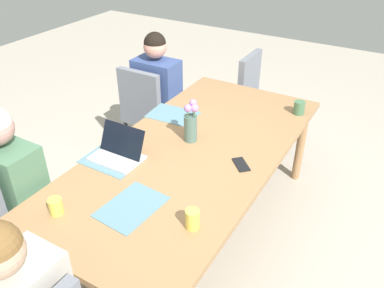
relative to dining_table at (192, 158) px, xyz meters
name	(u,v)px	position (x,y,z in m)	size (l,w,h in m)	color
ground_plane	(192,231)	(0.00, 0.00, -0.67)	(10.00, 10.00, 0.00)	#B2A899
dining_table	(192,158)	(0.00, 0.00, 0.00)	(2.28, 1.08, 0.73)	#9E754C
chair_near_left_near	(3,210)	(0.87, -0.86, -0.17)	(0.44, 0.44, 0.90)	slate
person_near_left_near	(18,203)	(0.80, -0.80, -0.14)	(0.36, 0.40, 1.19)	#2D2D33
chair_near_left_far	(148,108)	(-0.72, -0.89, -0.17)	(0.44, 0.44, 0.90)	slate
person_near_left_far	(158,104)	(-0.80, -0.83, -0.14)	(0.36, 0.40, 1.19)	#2D2D33
chair_head_left_right_near	(259,97)	(-1.48, -0.10, -0.17)	(0.44, 0.44, 0.90)	slate
flower_vase	(191,123)	(-0.11, -0.07, 0.20)	(0.12, 0.10, 0.29)	#4C6B60
placemat_near_left_near	(112,160)	(0.36, -0.38, 0.07)	(0.36, 0.26, 0.00)	slate
placemat_head_right_left_mid	(131,206)	(0.65, 0.00, 0.07)	(0.36, 0.26, 0.00)	slate
placemat_near_left_far	(173,115)	(-0.36, -0.38, 0.07)	(0.36, 0.26, 0.00)	slate
laptop_near_left_near	(118,153)	(0.31, -0.36, 0.11)	(0.22, 0.32, 0.20)	silver
coffee_mug_near_left	(192,219)	(0.62, 0.36, 0.12)	(0.07, 0.07, 0.11)	#DBC64C
coffee_mug_near_right	(56,206)	(0.89, -0.31, 0.11)	(0.07, 0.07, 0.09)	#DBC64C
coffee_mug_centre_left	(299,108)	(-0.86, 0.45, 0.12)	(0.08, 0.08, 0.10)	#47704C
phone_black	(241,164)	(-0.01, 0.35, 0.07)	(0.15, 0.07, 0.01)	black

